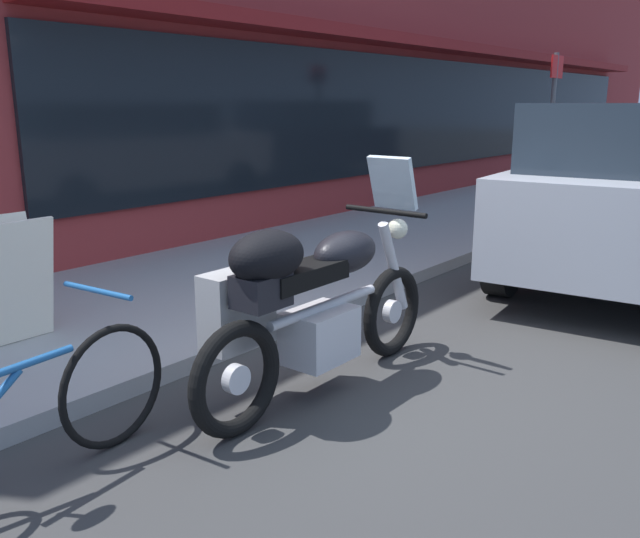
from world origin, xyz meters
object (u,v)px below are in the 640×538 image
parked_bicycle (23,418)px  parking_sign_pole (552,119)px  touring_motorcycle (307,300)px  sandwich_board_sign (6,281)px

parked_bicycle → parking_sign_pole: 8.94m
touring_motorcycle → sandwich_board_sign: (-0.81, 2.00, -0.05)m
touring_motorcycle → parked_bicycle: size_ratio=1.30×
parked_bicycle → parking_sign_pole: (8.82, 0.92, 1.14)m
parked_bicycle → sandwich_board_sign: bearing=64.8°
parked_bicycle → sandwich_board_sign: size_ratio=1.92×
parking_sign_pole → sandwich_board_sign: bearing=174.7°
parked_bicycle → sandwich_board_sign: sandwich_board_sign is taller
touring_motorcycle → parking_sign_pole: size_ratio=0.92×
touring_motorcycle → sandwich_board_sign: bearing=112.1°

